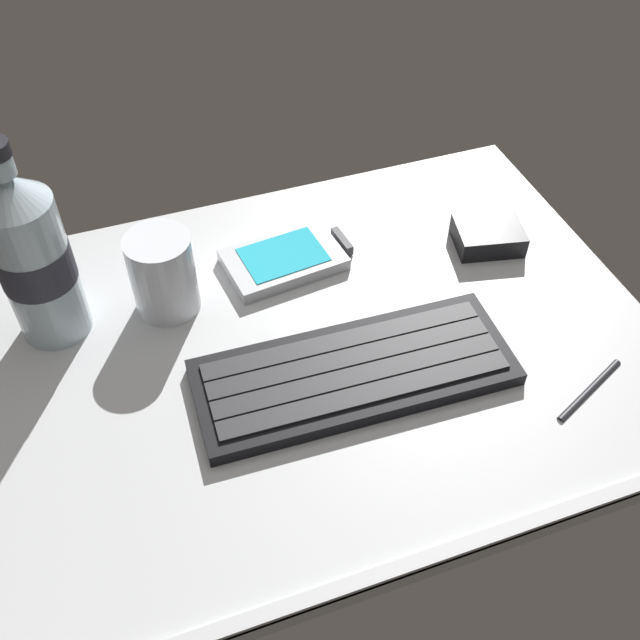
% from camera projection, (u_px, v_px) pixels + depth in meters
% --- Properties ---
extents(ground_plane, '(0.64, 0.48, 0.03)m').
position_uv_depth(ground_plane, '(321.00, 350.00, 0.71)').
color(ground_plane, '#B7BABC').
extents(keyboard, '(0.29, 0.12, 0.02)m').
position_uv_depth(keyboard, '(354.00, 372.00, 0.67)').
color(keyboard, black).
rests_on(keyboard, ground_plane).
extents(handheld_device, '(0.13, 0.09, 0.02)m').
position_uv_depth(handheld_device, '(289.00, 258.00, 0.78)').
color(handheld_device, '#B7BABF').
rests_on(handheld_device, ground_plane).
extents(juice_cup, '(0.06, 0.06, 0.09)m').
position_uv_depth(juice_cup, '(164.00, 276.00, 0.71)').
color(juice_cup, silver).
rests_on(juice_cup, ground_plane).
extents(water_bottle, '(0.07, 0.07, 0.21)m').
position_uv_depth(water_bottle, '(33.00, 257.00, 0.66)').
color(water_bottle, silver).
rests_on(water_bottle, ground_plane).
extents(charger_block, '(0.08, 0.07, 0.02)m').
position_uv_depth(charger_block, '(488.00, 235.00, 0.80)').
color(charger_block, black).
rests_on(charger_block, ground_plane).
extents(stylus_pen, '(0.09, 0.05, 0.01)m').
position_uv_depth(stylus_pen, '(591.00, 388.00, 0.66)').
color(stylus_pen, '#26262B').
rests_on(stylus_pen, ground_plane).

